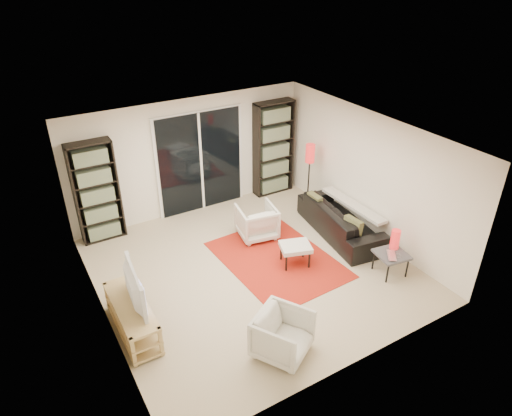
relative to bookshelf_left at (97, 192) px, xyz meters
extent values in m
plane|color=#B7A98D|center=(1.95, -2.33, -0.98)|extent=(5.00, 5.00, 0.00)
cube|color=white|center=(1.95, 0.17, 0.22)|extent=(5.00, 0.02, 2.40)
cube|color=white|center=(1.95, -4.83, 0.22)|extent=(5.00, 0.02, 2.40)
cube|color=white|center=(-0.55, -2.33, 0.22)|extent=(0.02, 5.00, 2.40)
cube|color=white|center=(4.45, -2.33, 0.22)|extent=(0.02, 5.00, 2.40)
cube|color=white|center=(1.95, -2.33, 1.42)|extent=(5.00, 5.00, 0.02)
cube|color=white|center=(2.15, 0.14, 0.07)|extent=(1.92, 0.06, 2.16)
cube|color=black|center=(2.15, 0.10, 0.07)|extent=(1.80, 0.02, 2.10)
cube|color=white|center=(2.15, 0.09, 0.07)|extent=(0.05, 0.02, 2.10)
cube|color=black|center=(0.00, 0.01, 0.00)|extent=(0.80, 0.30, 1.95)
cube|color=#999736|center=(0.00, -0.01, 0.00)|extent=(0.70, 0.22, 1.85)
cube|color=black|center=(3.85, 0.01, 0.07)|extent=(0.90, 0.30, 2.10)
cube|color=#999736|center=(3.85, -0.01, 0.07)|extent=(0.80, 0.22, 2.00)
cube|color=tan|center=(-0.28, -2.75, -0.50)|extent=(0.44, 1.37, 0.04)
cube|color=tan|center=(-0.28, -2.75, -0.73)|extent=(0.44, 1.37, 0.03)
cube|color=tan|center=(-0.28, -2.75, -0.92)|extent=(0.44, 1.37, 0.04)
cube|color=tan|center=(-0.47, -3.39, -0.73)|extent=(0.05, 0.05, 0.50)
cube|color=tan|center=(-0.47, -2.10, -0.73)|extent=(0.05, 0.05, 0.50)
cube|color=tan|center=(-0.09, -3.39, -0.73)|extent=(0.05, 0.05, 0.50)
cube|color=tan|center=(-0.09, -2.10, -0.73)|extent=(0.05, 0.05, 0.50)
imported|color=black|center=(-0.26, -2.75, -0.19)|extent=(0.21, 0.99, 0.57)
cube|color=#B12213|center=(2.47, -2.33, -0.97)|extent=(1.85, 2.44, 0.01)
imported|color=black|center=(4.01, -2.21, -0.67)|extent=(1.12, 2.20, 0.61)
imported|color=silver|center=(2.55, -1.46, -0.65)|extent=(0.80, 0.82, 0.65)
imported|color=silver|center=(1.35, -4.18, -0.65)|extent=(0.95, 0.96, 0.65)
cube|color=silver|center=(2.67, -2.59, -0.62)|extent=(0.62, 0.56, 0.08)
cylinder|color=black|center=(2.42, -2.68, -0.82)|extent=(0.04, 0.04, 0.32)
cylinder|color=black|center=(2.53, -2.36, -0.82)|extent=(0.04, 0.04, 0.32)
cylinder|color=black|center=(2.81, -2.81, -0.82)|extent=(0.04, 0.04, 0.32)
cylinder|color=black|center=(2.92, -2.49, -0.82)|extent=(0.04, 0.04, 0.32)
cube|color=#48494D|center=(3.92, -3.62, -0.60)|extent=(0.57, 0.57, 0.04)
cylinder|color=black|center=(3.69, -3.79, -0.79)|extent=(0.03, 0.03, 0.38)
cylinder|color=black|center=(3.75, -3.40, -0.79)|extent=(0.03, 0.03, 0.38)
cylinder|color=black|center=(4.08, -3.85, -0.79)|extent=(0.03, 0.03, 0.38)
cylinder|color=black|center=(4.14, -3.46, -0.79)|extent=(0.03, 0.03, 0.38)
imported|color=silver|center=(3.89, -3.71, -0.56)|extent=(0.36, 0.38, 0.03)
cylinder|color=red|center=(4.07, -3.51, -0.40)|extent=(0.15, 0.15, 0.35)
cylinder|color=black|center=(4.11, -0.98, -0.96)|extent=(0.21, 0.21, 0.03)
cylinder|color=black|center=(4.11, -0.98, -0.44)|extent=(0.03, 0.03, 1.07)
cylinder|color=red|center=(4.11, -0.98, 0.25)|extent=(0.19, 0.19, 0.38)
camera|label=1|loc=(-1.26, -7.88, 3.85)|focal=32.00mm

